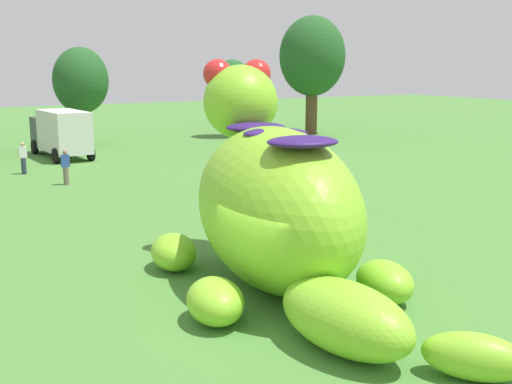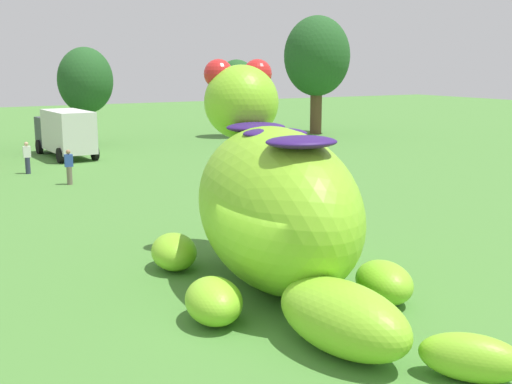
{
  "view_description": "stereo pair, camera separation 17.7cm",
  "coord_description": "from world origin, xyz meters",
  "px_view_note": "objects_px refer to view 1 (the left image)",
  "views": [
    {
      "loc": [
        -7.29,
        -12.15,
        5.79
      ],
      "look_at": [
        1.29,
        2.76,
        2.33
      ],
      "focal_mm": 45.02,
      "sensor_mm": 36.0,
      "label": 1
    },
    {
      "loc": [
        -7.13,
        -12.24,
        5.79
      ],
      "look_at": [
        1.29,
        2.76,
        2.33
      ],
      "focal_mm": 45.02,
      "sensor_mm": 36.0,
      "label": 2
    }
  ],
  "objects_px": {
    "giant_inflatable_creature": "(276,205)",
    "spectator_by_cars": "(23,158)",
    "box_truck": "(61,132)",
    "spectator_wandering": "(66,168)",
    "spectator_near_inflatable": "(259,171)"
  },
  "relations": [
    {
      "from": "spectator_wandering",
      "to": "spectator_near_inflatable",
      "type": "bearing_deg",
      "value": -35.5
    },
    {
      "from": "giant_inflatable_creature",
      "to": "box_truck",
      "type": "relative_size",
      "value": 1.82
    },
    {
      "from": "giant_inflatable_creature",
      "to": "spectator_by_cars",
      "type": "bearing_deg",
      "value": 96.68
    },
    {
      "from": "giant_inflatable_creature",
      "to": "spectator_by_cars",
      "type": "relative_size",
      "value": 6.96
    },
    {
      "from": "box_truck",
      "to": "spectator_wandering",
      "type": "relative_size",
      "value": 3.81
    },
    {
      "from": "spectator_near_inflatable",
      "to": "spectator_wandering",
      "type": "height_order",
      "value": "same"
    },
    {
      "from": "box_truck",
      "to": "spectator_near_inflatable",
      "type": "xyz_separation_m",
      "value": [
        5.57,
        -15.02,
        -0.75
      ]
    },
    {
      "from": "giant_inflatable_creature",
      "to": "spectator_near_inflatable",
      "type": "relative_size",
      "value": 6.96
    },
    {
      "from": "box_truck",
      "to": "spectator_wandering",
      "type": "bearing_deg",
      "value": -102.19
    },
    {
      "from": "spectator_wandering",
      "to": "box_truck",
      "type": "bearing_deg",
      "value": 77.81
    },
    {
      "from": "giant_inflatable_creature",
      "to": "spectator_by_cars",
      "type": "distance_m",
      "value": 21.63
    },
    {
      "from": "giant_inflatable_creature",
      "to": "box_truck",
      "type": "height_order",
      "value": "giant_inflatable_creature"
    },
    {
      "from": "giant_inflatable_creature",
      "to": "spectator_wandering",
      "type": "xyz_separation_m",
      "value": [
        -1.32,
        17.2,
        -1.31
      ]
    },
    {
      "from": "box_truck",
      "to": "spectator_near_inflatable",
      "type": "bearing_deg",
      "value": -69.66
    },
    {
      "from": "spectator_near_inflatable",
      "to": "spectator_by_cars",
      "type": "distance_m",
      "value": 13.11
    }
  ]
}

